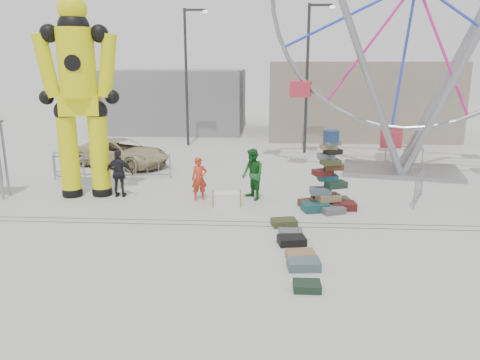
# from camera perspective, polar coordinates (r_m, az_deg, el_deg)

# --- Properties ---
(ground) EXTENTS (90.00, 90.00, 0.00)m
(ground) POSITION_cam_1_polar(r_m,az_deg,el_deg) (14.23, -0.47, -6.43)
(ground) COLOR #9E9E99
(ground) RESTS_ON ground
(track_line_near) EXTENTS (40.00, 0.04, 0.01)m
(track_line_near) POSITION_cam_1_polar(r_m,az_deg,el_deg) (14.79, -0.31, -5.59)
(track_line_near) COLOR #47443F
(track_line_near) RESTS_ON ground
(track_line_far) EXTENTS (40.00, 0.04, 0.01)m
(track_line_far) POSITION_cam_1_polar(r_m,az_deg,el_deg) (15.17, -0.21, -5.08)
(track_line_far) COLOR #47443F
(track_line_far) RESTS_ON ground
(building_right) EXTENTS (12.00, 8.00, 5.00)m
(building_right) POSITION_cam_1_polar(r_m,az_deg,el_deg) (33.93, 13.96, 9.59)
(building_right) COLOR gray
(building_right) RESTS_ON ground
(building_left) EXTENTS (10.00, 8.00, 4.40)m
(building_left) POSITION_cam_1_polar(r_m,az_deg,el_deg) (36.06, -7.73, 9.65)
(building_left) COLOR gray
(building_left) RESTS_ON ground
(lamp_post_right) EXTENTS (1.41, 0.25, 8.00)m
(lamp_post_right) POSITION_cam_1_polar(r_m,az_deg,el_deg) (26.38, 8.39, 12.94)
(lamp_post_right) COLOR #2D2D30
(lamp_post_right) RESTS_ON ground
(lamp_post_left) EXTENTS (1.41, 0.25, 8.00)m
(lamp_post_left) POSITION_cam_1_polar(r_m,az_deg,el_deg) (28.69, -6.40, 13.10)
(lamp_post_left) COLOR #2D2D30
(lamp_post_left) RESTS_ON ground
(suitcase_tower) EXTENTS (2.03, 1.78, 2.77)m
(suitcase_tower) POSITION_cam_1_polar(r_m,az_deg,el_deg) (16.57, 10.66, -0.85)
(suitcase_tower) COLOR #1A474E
(suitcase_tower) RESTS_ON ground
(crash_test_dummy) EXTENTS (3.01, 1.32, 7.54)m
(crash_test_dummy) POSITION_cam_1_polar(r_m,az_deg,el_deg) (18.32, -19.03, 10.21)
(crash_test_dummy) COLOR black
(crash_test_dummy) RESTS_ON ground
(ferris_wheel) EXTENTS (12.44, 4.02, 14.64)m
(ferris_wheel) POSITION_cam_1_polar(r_m,az_deg,el_deg) (22.54, 20.50, 18.98)
(ferris_wheel) COLOR gray
(ferris_wheel) RESTS_ON ground
(steamer_trunk) EXTENTS (1.06, 0.67, 0.47)m
(steamer_trunk) POSITION_cam_1_polar(r_m,az_deg,el_deg) (16.79, -1.62, -2.31)
(steamer_trunk) COLOR silver
(steamer_trunk) RESTS_ON ground
(row_case_0) EXTENTS (0.87, 0.70, 0.21)m
(row_case_0) POSITION_cam_1_polar(r_m,az_deg,el_deg) (14.84, 5.40, -5.17)
(row_case_0) COLOR #383E1F
(row_case_0) RESTS_ON ground
(row_case_1) EXTENTS (0.73, 0.50, 0.17)m
(row_case_1) POSITION_cam_1_polar(r_m,az_deg,el_deg) (14.05, 6.15, -6.42)
(row_case_1) COLOR #5B5D63
(row_case_1) RESTS_ON ground
(row_case_2) EXTENTS (0.86, 0.68, 0.22)m
(row_case_2) POSITION_cam_1_polar(r_m,az_deg,el_deg) (13.41, 6.33, -7.34)
(row_case_2) COLOR black
(row_case_2) RESTS_ON ground
(row_case_3) EXTENTS (0.81, 0.63, 0.22)m
(row_case_3) POSITION_cam_1_polar(r_m,az_deg,el_deg) (12.48, 7.40, -9.09)
(row_case_3) COLOR olive
(row_case_3) RESTS_ON ground
(row_case_4) EXTENTS (0.86, 0.60, 0.24)m
(row_case_4) POSITION_cam_1_polar(r_m,az_deg,el_deg) (11.94, 7.78, -10.16)
(row_case_4) COLOR #485D68
(row_case_4) RESTS_ON ground
(row_case_5) EXTENTS (0.63, 0.49, 0.19)m
(row_case_5) POSITION_cam_1_polar(r_m,az_deg,el_deg) (10.95, 8.16, -12.69)
(row_case_5) COLOR #1A2E1F
(row_case_5) RESTS_ON ground
(barricade_dummy_a) EXTENTS (1.95, 0.64, 1.10)m
(barricade_dummy_a) POSITION_cam_1_polar(r_m,az_deg,el_deg) (22.13, -19.68, 1.75)
(barricade_dummy_a) COLOR gray
(barricade_dummy_a) RESTS_ON ground
(barricade_dummy_b) EXTENTS (1.98, 0.50, 1.10)m
(barricade_dummy_b) POSITION_cam_1_polar(r_m,az_deg,el_deg) (21.27, -19.59, 1.28)
(barricade_dummy_b) COLOR gray
(barricade_dummy_b) RESTS_ON ground
(barricade_dummy_c) EXTENTS (1.99, 0.40, 1.10)m
(barricade_dummy_c) POSITION_cam_1_polar(r_m,az_deg,el_deg) (20.90, -11.27, 1.62)
(barricade_dummy_c) COLOR gray
(barricade_dummy_c) RESTS_ON ground
(barricade_wheel_front) EXTENTS (0.92, 1.86, 1.10)m
(barricade_wheel_front) POSITION_cam_1_polar(r_m,az_deg,el_deg) (18.31, 20.95, -0.85)
(barricade_wheel_front) COLOR gray
(barricade_wheel_front) RESTS_ON ground
(barricade_wheel_back) EXTENTS (1.42, 1.55, 1.10)m
(barricade_wheel_back) POSITION_cam_1_polar(r_m,az_deg,el_deg) (24.07, 19.28, 2.74)
(barricade_wheel_back) COLOR gray
(barricade_wheel_back) RESTS_ON ground
(pedestrian_red) EXTENTS (0.68, 0.56, 1.61)m
(pedestrian_red) POSITION_cam_1_polar(r_m,az_deg,el_deg) (17.39, -4.99, 0.15)
(pedestrian_red) COLOR red
(pedestrian_red) RESTS_ON ground
(pedestrian_green) EXTENTS (1.10, 1.17, 1.92)m
(pedestrian_green) POSITION_cam_1_polar(r_m,az_deg,el_deg) (17.35, 1.55, 0.69)
(pedestrian_green) COLOR #175C1D
(pedestrian_green) RESTS_ON ground
(pedestrian_black) EXTENTS (1.07, 0.46, 1.82)m
(pedestrian_black) POSITION_cam_1_polar(r_m,az_deg,el_deg) (18.27, -14.50, 0.77)
(pedestrian_black) COLOR black
(pedestrian_black) RESTS_ON ground
(parked_suv) EXTENTS (5.27, 3.83, 1.33)m
(parked_suv) POSITION_cam_1_polar(r_m,az_deg,el_deg) (23.69, -14.23, 3.22)
(parked_suv) COLOR tan
(parked_suv) RESTS_ON ground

